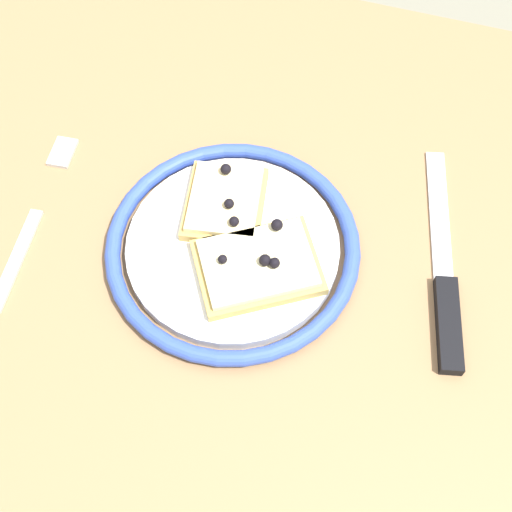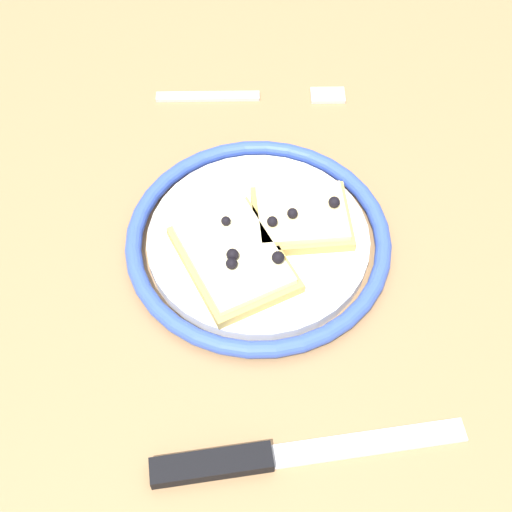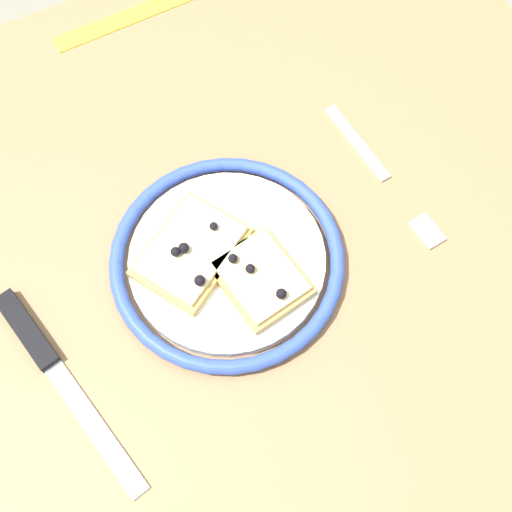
# 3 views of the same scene
# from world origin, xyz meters

# --- Properties ---
(dining_table) EXTENTS (0.99, 0.78, 0.75)m
(dining_table) POSITION_xyz_m (0.00, 0.00, 0.64)
(dining_table) COLOR #936D47
(dining_table) RESTS_ON ground_plane
(plate) EXTENTS (0.24, 0.24, 0.02)m
(plate) POSITION_xyz_m (-0.04, 0.02, 0.76)
(plate) COLOR white
(plate) RESTS_ON dining_table
(pizza_slice_near) EXTENTS (0.09, 0.10, 0.03)m
(pizza_slice_near) POSITION_xyz_m (-0.06, 0.06, 0.77)
(pizza_slice_near) COLOR tan
(pizza_slice_near) RESTS_ON plate
(pizza_slice_far) EXTENTS (0.13, 0.12, 0.03)m
(pizza_slice_far) POSITION_xyz_m (-0.01, 0.00, 0.77)
(pizza_slice_far) COLOR tan
(pizza_slice_far) RESTS_ON plate
(knife) EXTENTS (0.07, 0.24, 0.01)m
(knife) POSITION_xyz_m (0.16, 0.03, 0.75)
(knife) COLOR silver
(knife) RESTS_ON dining_table
(fork) EXTENTS (0.04, 0.20, 0.00)m
(fork) POSITION_xyz_m (-0.23, -0.00, 0.75)
(fork) COLOR #B9B9B9
(fork) RESTS_ON dining_table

